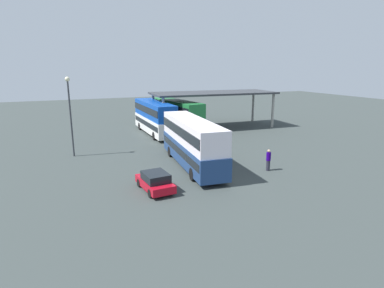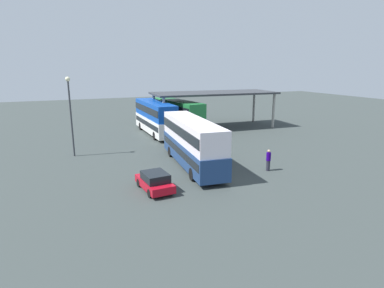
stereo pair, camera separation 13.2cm
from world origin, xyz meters
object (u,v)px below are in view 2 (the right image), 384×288
object	(u,v)px
double_decker_main	(192,141)
double_decker_near_canopy	(155,116)
lamppost_tall	(70,107)
parked_hatchback	(155,181)
double_decker_mid_row	(178,113)
pedestrian_waiting	(268,160)

from	to	relation	value
double_decker_main	double_decker_near_canopy	world-z (taller)	double_decker_near_canopy
lamppost_tall	double_decker_near_canopy	bearing A→B (deg)	34.32
double_decker_near_canopy	parked_hatchback	bearing A→B (deg)	163.40
double_decker_main	double_decker_mid_row	xyz separation A→B (m)	(4.90, 16.52, -0.07)
parked_hatchback	lamppost_tall	distance (m)	13.37
double_decker_near_canopy	lamppost_tall	size ratio (longest dim) A/B	1.47
double_decker_main	double_decker_mid_row	distance (m)	17.24
double_decker_main	double_decker_near_canopy	distance (m)	14.75
double_decker_main	pedestrian_waiting	distance (m)	6.72
double_decker_main	pedestrian_waiting	xyz separation A→B (m)	(5.40, -3.76, -1.36)
double_decker_main	parked_hatchback	xyz separation A→B (m)	(-4.71, -4.27, -1.61)
parked_hatchback	double_decker_mid_row	xyz separation A→B (m)	(9.61, 20.79, 1.54)
parked_hatchback	lamppost_tall	xyz separation A→B (m)	(-4.69, 11.81, 4.17)
pedestrian_waiting	parked_hatchback	bearing A→B (deg)	-94.79
double_decker_main	lamppost_tall	xyz separation A→B (m)	(-9.39, 7.54, 2.56)
double_decker_main	parked_hatchback	bearing A→B (deg)	137.99
double_decker_near_canopy	double_decker_mid_row	xyz separation A→B (m)	(3.80, 1.82, -0.08)
double_decker_main	double_decker_near_canopy	xyz separation A→B (m)	(1.10, 14.70, 0.01)
double_decker_main	pedestrian_waiting	world-z (taller)	double_decker_main
parked_hatchback	double_decker_mid_row	bearing A→B (deg)	-29.32
double_decker_near_canopy	pedestrian_waiting	bearing A→B (deg)	-166.47
parked_hatchback	double_decker_near_canopy	bearing A→B (deg)	-21.54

